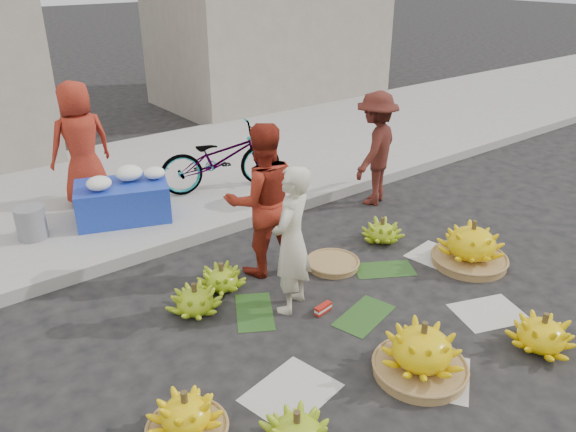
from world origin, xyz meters
TOP-DOWN VIEW (x-y plane):
  - ground at (0.00, 0.00)m, footprint 80.00×80.00m
  - curb at (0.00, 2.20)m, footprint 40.00×0.25m
  - sidewalk at (0.00, 4.30)m, footprint 40.00×4.00m
  - newspaper_scatter at (0.00, -0.80)m, footprint 3.20×1.80m
  - banana_leaves at (-0.10, 0.20)m, footprint 2.00×1.00m
  - banana_bunch_0 at (-2.16, -0.49)m, footprint 0.65×0.65m
  - banana_bunch_2 at (-0.32, -1.07)m, footprint 0.76×0.76m
  - banana_bunch_3 at (0.79, -1.49)m, footprint 0.63×0.63m
  - banana_bunch_4 at (1.55, -0.19)m, footprint 0.97×0.97m
  - banana_bunch_5 at (1.17, 0.80)m, footprint 0.58×0.58m
  - banana_bunch_6 at (-1.35, 0.84)m, footprint 0.66×0.66m
  - banana_bunch_7 at (-0.93, 1.05)m, footprint 0.62×0.62m
  - basket_spare at (0.29, 0.70)m, footprint 0.59×0.59m
  - incense_stack at (-0.38, 0.09)m, footprint 0.20×0.09m
  - vendor_cream at (-0.55, 0.36)m, footprint 0.64×0.57m
  - vendor_red at (-0.36, 1.12)m, footprint 0.96×0.84m
  - man_striped at (1.95, 1.73)m, footprint 1.16×0.95m
  - flower_table at (-1.12, 3.08)m, footprint 1.29×1.04m
  - grey_bucket at (-2.20, 3.21)m, footprint 0.34×0.34m
  - flower_vendor at (-1.29, 3.89)m, footprint 0.82×0.55m
  - bicycle at (0.39, 3.19)m, footprint 1.04×1.84m

SIDE VIEW (x-z plane):
  - ground at x=0.00m, z-range 0.00..0.00m
  - newspaper_scatter at x=0.00m, z-range 0.00..0.01m
  - banana_leaves at x=-0.10m, z-range 0.00..0.01m
  - basket_spare at x=0.29m, z-range 0.00..0.07m
  - incense_stack at x=-0.38m, z-range 0.01..0.09m
  - sidewalk at x=0.00m, z-range 0.00..0.12m
  - curb at x=0.00m, z-range 0.00..0.15m
  - banana_bunch_7 at x=-0.93m, z-range -0.02..0.28m
  - banana_bunch_5 at x=1.17m, z-range -0.02..0.29m
  - banana_bunch_6 at x=-1.35m, z-range -0.02..0.30m
  - banana_bunch_3 at x=0.79m, z-range -0.02..0.34m
  - banana_bunch_0 at x=-2.16m, z-range -0.03..0.37m
  - banana_bunch_2 at x=-0.32m, z-range -0.03..0.48m
  - banana_bunch_4 at x=1.55m, z-range -0.03..0.51m
  - grey_bucket at x=-2.20m, z-range 0.12..0.51m
  - flower_table at x=-1.12m, z-range 0.06..0.71m
  - bicycle at x=0.39m, z-range 0.12..1.03m
  - vendor_cream at x=-0.55m, z-range 0.00..1.47m
  - man_striped at x=1.95m, z-range 0.00..1.56m
  - vendor_red at x=-0.36m, z-range 0.00..1.66m
  - flower_vendor at x=-1.29m, z-range 0.12..1.75m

